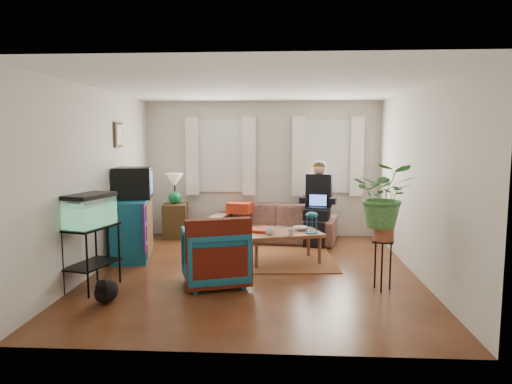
# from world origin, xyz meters

# --- Properties ---
(floor) EXTENTS (4.50, 5.00, 0.01)m
(floor) POSITION_xyz_m (0.00, 0.00, 0.00)
(floor) COLOR #4F2B14
(floor) RESTS_ON ground
(ceiling) EXTENTS (4.50, 5.00, 0.01)m
(ceiling) POSITION_xyz_m (0.00, 0.00, 2.60)
(ceiling) COLOR white
(ceiling) RESTS_ON wall_back
(wall_back) EXTENTS (4.50, 0.01, 2.60)m
(wall_back) POSITION_xyz_m (0.00, 2.50, 1.30)
(wall_back) COLOR silver
(wall_back) RESTS_ON floor
(wall_front) EXTENTS (4.50, 0.01, 2.60)m
(wall_front) POSITION_xyz_m (0.00, -2.50, 1.30)
(wall_front) COLOR silver
(wall_front) RESTS_ON floor
(wall_left) EXTENTS (0.01, 5.00, 2.60)m
(wall_left) POSITION_xyz_m (-2.25, 0.00, 1.30)
(wall_left) COLOR silver
(wall_left) RESTS_ON floor
(wall_right) EXTENTS (0.01, 5.00, 2.60)m
(wall_right) POSITION_xyz_m (2.25, 0.00, 1.30)
(wall_right) COLOR silver
(wall_right) RESTS_ON floor
(window_left) EXTENTS (1.08, 0.04, 1.38)m
(window_left) POSITION_xyz_m (-0.80, 2.48, 1.55)
(window_left) COLOR white
(window_left) RESTS_ON wall_back
(window_right) EXTENTS (1.08, 0.04, 1.38)m
(window_right) POSITION_xyz_m (1.25, 2.48, 1.55)
(window_right) COLOR white
(window_right) RESTS_ON wall_back
(curtains_left) EXTENTS (1.36, 0.06, 1.50)m
(curtains_left) POSITION_xyz_m (-0.80, 2.40, 1.55)
(curtains_left) COLOR white
(curtains_left) RESTS_ON wall_back
(curtains_right) EXTENTS (1.36, 0.06, 1.50)m
(curtains_right) POSITION_xyz_m (1.25, 2.40, 1.55)
(curtains_right) COLOR white
(curtains_right) RESTS_ON wall_back
(picture_frame) EXTENTS (0.04, 0.32, 0.40)m
(picture_frame) POSITION_xyz_m (-2.21, 0.85, 1.95)
(picture_frame) COLOR #3D2616
(picture_frame) RESTS_ON wall_left
(area_rug) EXTENTS (2.10, 1.73, 0.01)m
(area_rug) POSITION_xyz_m (0.19, 0.68, 0.01)
(area_rug) COLOR brown
(area_rug) RESTS_ON floor
(sofa) EXTENTS (2.41, 1.34, 0.89)m
(sofa) POSITION_xyz_m (0.24, 2.05, 0.45)
(sofa) COLOR brown
(sofa) RESTS_ON floor
(seated_person) EXTENTS (0.70, 0.80, 1.36)m
(seated_person) POSITION_xyz_m (1.04, 1.88, 0.68)
(seated_person) COLOR black
(seated_person) RESTS_ON sofa
(side_table) EXTENTS (0.49, 0.49, 0.65)m
(side_table) POSITION_xyz_m (-1.65, 2.18, 0.33)
(side_table) COLOR #3C2116
(side_table) RESTS_ON floor
(table_lamp) EXTENTS (0.36, 0.36, 0.59)m
(table_lamp) POSITION_xyz_m (-1.65, 2.18, 0.93)
(table_lamp) COLOR white
(table_lamp) RESTS_ON side_table
(dresser) EXTENTS (0.71, 1.12, 0.94)m
(dresser) POSITION_xyz_m (-1.99, 0.67, 0.47)
(dresser) COLOR #115A69
(dresser) RESTS_ON floor
(crt_tv) EXTENTS (0.66, 0.62, 0.50)m
(crt_tv) POSITION_xyz_m (-1.99, 0.77, 1.19)
(crt_tv) COLOR black
(crt_tv) RESTS_ON dresser
(aquarium_stand) EXTENTS (0.57, 0.80, 0.80)m
(aquarium_stand) POSITION_xyz_m (-2.00, -0.85, 0.40)
(aquarium_stand) COLOR black
(aquarium_stand) RESTS_ON floor
(aquarium) EXTENTS (0.51, 0.72, 0.42)m
(aquarium) POSITION_xyz_m (-2.00, -0.85, 1.01)
(aquarium) COLOR #7FD899
(aquarium) RESTS_ON aquarium_stand
(black_cat) EXTENTS (0.28, 0.41, 0.33)m
(black_cat) POSITION_xyz_m (-1.63, -1.35, 0.16)
(black_cat) COLOR black
(black_cat) RESTS_ON floor
(armchair) EXTENTS (0.99, 0.95, 0.81)m
(armchair) POSITION_xyz_m (-0.48, -0.57, 0.41)
(armchair) COLOR #116367
(armchair) RESTS_ON floor
(serape_throw) EXTENTS (0.84, 0.44, 0.67)m
(serape_throw) POSITION_xyz_m (-0.38, -0.87, 0.58)
(serape_throw) COLOR #9E0A0A
(serape_throw) RESTS_ON armchair
(coffee_table) EXTENTS (1.27, 0.93, 0.47)m
(coffee_table) POSITION_xyz_m (0.42, 0.52, 0.23)
(coffee_table) COLOR brown
(coffee_table) RESTS_ON floor
(cup_a) EXTENTS (0.16, 0.16, 0.10)m
(cup_a) POSITION_xyz_m (0.20, 0.34, 0.52)
(cup_a) COLOR white
(cup_a) RESTS_ON coffee_table
(cup_b) EXTENTS (0.13, 0.13, 0.10)m
(cup_b) POSITION_xyz_m (0.52, 0.36, 0.52)
(cup_b) COLOR beige
(cup_b) RESTS_ON coffee_table
(bowl) EXTENTS (0.28, 0.28, 0.06)m
(bowl) POSITION_xyz_m (0.68, 0.71, 0.50)
(bowl) COLOR white
(bowl) RESTS_ON coffee_table
(snack_tray) EXTENTS (0.44, 0.44, 0.04)m
(snack_tray) POSITION_xyz_m (0.08, 0.57, 0.49)
(snack_tray) COLOR #B21414
(snack_tray) RESTS_ON coffee_table
(birdcage) EXTENTS (0.23, 0.23, 0.33)m
(birdcage) POSITION_xyz_m (0.84, 0.49, 0.63)
(birdcage) COLOR #115B6B
(birdcage) RESTS_ON coffee_table
(plant_stand) EXTENTS (0.33, 0.33, 0.63)m
(plant_stand) POSITION_xyz_m (1.65, -0.70, 0.32)
(plant_stand) COLOR black
(plant_stand) RESTS_ON floor
(potted_plant) EXTENTS (0.87, 0.80, 0.80)m
(potted_plant) POSITION_xyz_m (1.65, -0.70, 1.07)
(potted_plant) COLOR #599947
(potted_plant) RESTS_ON plant_stand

